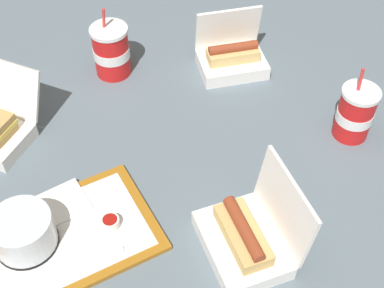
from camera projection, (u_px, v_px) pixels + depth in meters
ground_plane at (182, 166)px, 1.29m from camera, size 3.20×3.20×0.00m
food_tray at (68, 237)px, 1.15m from camera, size 0.42×0.34×0.01m
cake_container at (24, 233)px, 1.10m from camera, size 0.13×0.13×0.08m
ketchup_cup at (110, 222)px, 1.15m from camera, size 0.04×0.04×0.02m
napkin_stack at (64, 202)px, 1.20m from camera, size 0.13×0.13×0.00m
plastic_fork at (98, 257)px, 1.11m from camera, size 0.11×0.02×0.00m
clamshell_hotdog_right at (232, 57)px, 1.52m from camera, size 0.19×0.14×0.17m
clamshell_hotdog_left at (247, 237)px, 1.11m from camera, size 0.20×0.22×0.19m
soda_cup_center at (355, 112)px, 1.32m from camera, size 0.09×0.09×0.20m
soda_cup_corner at (111, 51)px, 1.48m from camera, size 0.10×0.10×0.21m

